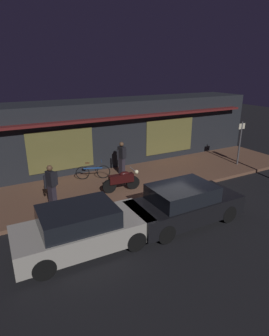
{
  "coord_description": "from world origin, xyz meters",
  "views": [
    {
      "loc": [
        -6.39,
        -8.2,
        5.24
      ],
      "look_at": [
        -0.57,
        2.4,
        0.95
      ],
      "focal_mm": 30.11,
      "sensor_mm": 36.0,
      "label": 1
    }
  ],
  "objects_px": {
    "motorcycle": "(122,180)",
    "sign_post": "(240,141)",
    "person_photographer": "(51,185)",
    "person_bystander": "(122,157)",
    "bicycle_parked": "(93,172)",
    "parked_car_near": "(82,229)",
    "parked_car_far": "(184,204)"
  },
  "relations": [
    {
      "from": "bicycle_parked",
      "to": "person_photographer",
      "type": "height_order",
      "value": "person_photographer"
    },
    {
      "from": "person_bystander",
      "to": "parked_car_far",
      "type": "bearing_deg",
      "value": -90.66
    },
    {
      "from": "person_photographer",
      "to": "person_bystander",
      "type": "distance_m",
      "value": 4.35
    },
    {
      "from": "motorcycle",
      "to": "parked_car_far",
      "type": "height_order",
      "value": "parked_car_far"
    },
    {
      "from": "motorcycle",
      "to": "sign_post",
      "type": "distance_m",
      "value": 7.35
    },
    {
      "from": "motorcycle",
      "to": "parked_car_far",
      "type": "relative_size",
      "value": 0.42
    },
    {
      "from": "sign_post",
      "to": "parked_car_far",
      "type": "bearing_deg",
      "value": -152.47
    },
    {
      "from": "parked_car_near",
      "to": "bicycle_parked",
      "type": "bearing_deg",
      "value": 65.94
    },
    {
      "from": "motorcycle",
      "to": "person_photographer",
      "type": "distance_m",
      "value": 3.03
    },
    {
      "from": "sign_post",
      "to": "parked_car_near",
      "type": "bearing_deg",
      "value": -162.47
    },
    {
      "from": "person_bystander",
      "to": "parked_car_near",
      "type": "bearing_deg",
      "value": -127.31
    },
    {
      "from": "person_photographer",
      "to": "person_bystander",
      "type": "relative_size",
      "value": 1.0
    },
    {
      "from": "motorcycle",
      "to": "bicycle_parked",
      "type": "height_order",
      "value": "motorcycle"
    },
    {
      "from": "person_bystander",
      "to": "person_photographer",
      "type": "bearing_deg",
      "value": -154.55
    },
    {
      "from": "sign_post",
      "to": "parked_car_near",
      "type": "distance_m",
      "value": 10.66
    },
    {
      "from": "person_bystander",
      "to": "sign_post",
      "type": "relative_size",
      "value": 0.7
    },
    {
      "from": "parked_car_far",
      "to": "sign_post",
      "type": "bearing_deg",
      "value": 27.53
    },
    {
      "from": "parked_car_near",
      "to": "parked_car_far",
      "type": "xyz_separation_m",
      "value": [
        3.7,
        -0.15,
        0.0
      ]
    },
    {
      "from": "bicycle_parked",
      "to": "sign_post",
      "type": "distance_m",
      "value": 8.17
    },
    {
      "from": "sign_post",
      "to": "parked_car_near",
      "type": "height_order",
      "value": "sign_post"
    },
    {
      "from": "sign_post",
      "to": "parked_car_near",
      "type": "relative_size",
      "value": 0.58
    },
    {
      "from": "motorcycle",
      "to": "bicycle_parked",
      "type": "relative_size",
      "value": 1.08
    },
    {
      "from": "parked_car_far",
      "to": "motorcycle",
      "type": "bearing_deg",
      "value": 105.17
    },
    {
      "from": "bicycle_parked",
      "to": "parked_car_near",
      "type": "xyz_separation_m",
      "value": [
        -2.23,
        -4.99,
        0.2
      ]
    },
    {
      "from": "person_photographer",
      "to": "person_bystander",
      "type": "bearing_deg",
      "value": 25.45
    },
    {
      "from": "sign_post",
      "to": "parked_car_far",
      "type": "relative_size",
      "value": 0.59
    },
    {
      "from": "bicycle_parked",
      "to": "parked_car_near",
      "type": "bearing_deg",
      "value": -114.06
    },
    {
      "from": "motorcycle",
      "to": "person_bystander",
      "type": "height_order",
      "value": "person_bystander"
    },
    {
      "from": "person_bystander",
      "to": "parked_car_far",
      "type": "xyz_separation_m",
      "value": [
        -0.06,
        -5.09,
        -0.32
      ]
    },
    {
      "from": "sign_post",
      "to": "parked_car_near",
      "type": "xyz_separation_m",
      "value": [
        -10.13,
        -3.2,
        -0.81
      ]
    },
    {
      "from": "bicycle_parked",
      "to": "person_bystander",
      "type": "height_order",
      "value": "person_bystander"
    },
    {
      "from": "parked_car_near",
      "to": "person_bystander",
      "type": "bearing_deg",
      "value": 52.69
    }
  ]
}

